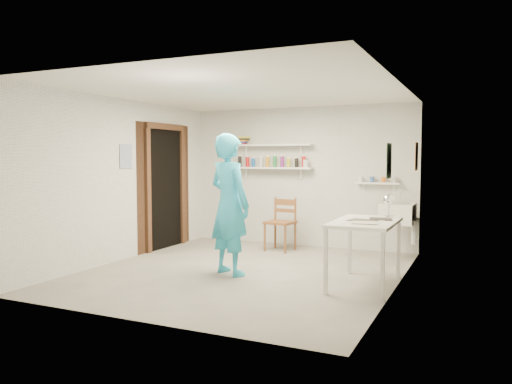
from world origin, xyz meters
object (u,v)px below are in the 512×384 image
at_px(man, 229,204).
at_px(desk_lamp, 389,200).
at_px(belfast_sink, 398,213).
at_px(wall_clock, 231,180).
at_px(work_table, 364,253).
at_px(wooden_chair, 280,222).

distance_m(man, desk_lamp, 2.03).
distance_m(belfast_sink, wall_clock, 2.63).
height_order(belfast_sink, work_table, belfast_sink).
xyz_separation_m(work_table, desk_lamp, (0.19, 0.47, 0.61)).
relative_size(man, wall_clock, 5.56).
xyz_separation_m(belfast_sink, man, (-1.86, -1.90, 0.22)).
bearing_deg(wall_clock, work_table, 20.62).
distance_m(belfast_sink, wooden_chair, 1.88).
bearing_deg(man, belfast_sink, -111.43).
xyz_separation_m(wooden_chair, work_table, (1.76, -1.68, -0.08)).
height_order(wooden_chair, work_table, wooden_chair).
bearing_deg(work_table, belfast_sink, 86.45).
bearing_deg(wooden_chair, work_table, -37.20).
bearing_deg(desk_lamp, work_table, -112.42).
bearing_deg(desk_lamp, wall_clock, -168.87).
bearing_deg(wall_clock, man, -44.22).
bearing_deg(wall_clock, wooden_chair, 110.17).
height_order(belfast_sink, man, man).
xyz_separation_m(man, wall_clock, (-0.09, 0.20, 0.31)).
height_order(work_table, desk_lamp, desk_lamp).
bearing_deg(belfast_sink, wall_clock, -138.83).
relative_size(belfast_sink, wall_clock, 1.81).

